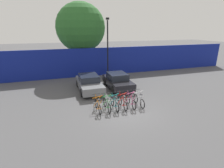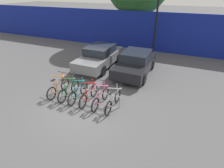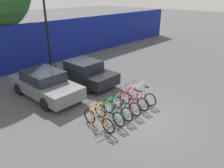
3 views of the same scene
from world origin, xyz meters
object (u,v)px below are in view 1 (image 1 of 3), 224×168
(bike_rack, at_px, (118,101))
(bicycle_red, at_px, (123,102))
(bicycle_silver, at_px, (139,100))
(lamp_post, at_px, (108,45))
(car_grey, at_px, (89,83))
(car_black, at_px, (118,81))
(tree_behind_hoarding, at_px, (81,28))
(bicycle_teal, at_px, (115,104))
(bicycle_green, at_px, (107,105))
(bicycle_pink, at_px, (131,101))
(bicycle_orange, at_px, (98,106))

(bike_rack, distance_m, bicycle_red, 0.31)
(bicycle_silver, bearing_deg, bicycle_red, -178.35)
(lamp_post, bearing_deg, car_grey, -126.67)
(car_black, bearing_deg, tree_behind_hoarding, 107.12)
(bicycle_teal, distance_m, car_black, 4.30)
(bicycle_silver, bearing_deg, lamp_post, 90.98)
(bicycle_red, height_order, tree_behind_hoarding, tree_behind_hoarding)
(bicycle_teal, height_order, car_black, car_black)
(bicycle_red, bearing_deg, bicycle_silver, 3.02)
(car_grey, bearing_deg, bicycle_red, -69.91)
(bicycle_green, bearing_deg, bicycle_pink, -1.69)
(bike_rack, relative_size, bicycle_silver, 2.06)
(bike_rack, relative_size, lamp_post, 0.56)
(bicycle_pink, relative_size, lamp_post, 0.27)
(bicycle_teal, relative_size, bicycle_pink, 1.00)
(bicycle_red, bearing_deg, car_grey, 113.11)
(bicycle_teal, distance_m, bicycle_red, 0.57)
(bicycle_teal, bearing_deg, bicycle_green, 176.09)
(bicycle_orange, distance_m, lamp_post, 9.09)
(bicycle_red, xyz_separation_m, car_grey, (-1.52, 4.15, 0.31))
(bicycle_pink, relative_size, car_black, 0.42)
(car_black, bearing_deg, bicycle_orange, -125.11)
(bicycle_silver, bearing_deg, car_grey, 125.24)
(tree_behind_hoarding, bearing_deg, car_grey, -94.10)
(bicycle_silver, height_order, tree_behind_hoarding, tree_behind_hoarding)
(bicycle_green, distance_m, car_grey, 4.18)
(car_black, distance_m, lamp_post, 4.89)
(bike_rack, xyz_separation_m, bicycle_green, (-0.86, -0.15, -0.11))
(bicycle_pink, relative_size, tree_behind_hoarding, 0.21)
(bicycle_orange, height_order, bicycle_pink, same)
(bicycle_green, bearing_deg, lamp_post, 71.27)
(bicycle_teal, xyz_separation_m, bicycle_red, (0.57, 0.00, 0.00))
(bicycle_orange, xyz_separation_m, bicycle_teal, (1.16, 0.00, 0.00))
(bicycle_green, distance_m, lamp_post, 8.90)
(car_grey, height_order, car_black, same)
(bicycle_green, bearing_deg, bicycle_red, -1.69)
(bike_rack, relative_size, bicycle_pink, 2.06)
(bicycle_teal, distance_m, bicycle_pink, 1.19)
(bicycle_green, xyz_separation_m, bicycle_pink, (1.73, 0.00, 0.00))
(bicycle_teal, bearing_deg, bicycle_orange, 176.09)
(bicycle_red, relative_size, bicycle_pink, 1.00)
(bike_rack, distance_m, car_grey, 4.20)
(bicycle_teal, bearing_deg, bicycle_pink, -3.91)
(bicycle_pink, bearing_deg, lamp_post, 85.20)
(bicycle_pink, xyz_separation_m, bicycle_silver, (0.62, 0.00, 0.00))
(bike_rack, bearing_deg, bicycle_teal, -155.34)
(bicycle_red, bearing_deg, tree_behind_hoarding, 98.54)
(bike_rack, bearing_deg, lamp_post, 78.58)
(bicycle_silver, bearing_deg, bicycle_green, -178.35)
(bicycle_red, relative_size, tree_behind_hoarding, 0.21)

